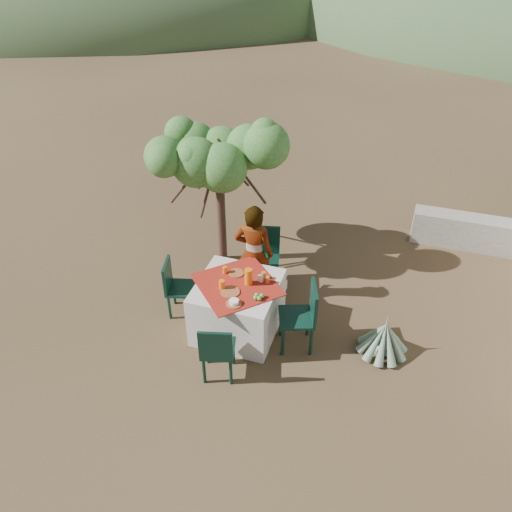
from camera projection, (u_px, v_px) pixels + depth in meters
The scene contains 21 objects.
ground at pixel (210, 344), 6.49m from camera, with size 160.00×160.00×0.00m, color #3B281A.
table at pixel (238, 307), 6.50m from camera, with size 1.30×1.30×0.76m.
chair_far at pixel (264, 255), 7.21m from camera, with size 0.52×0.52×0.93m.
chair_near at pixel (217, 350), 5.76m from camera, with size 0.48×0.48×0.84m.
chair_left at pixel (176, 285), 6.74m from camera, with size 0.47×0.47×0.83m.
chair_right at pixel (303, 314), 6.18m from camera, with size 0.55×0.55×0.95m.
person at pixel (254, 254), 6.83m from camera, with size 0.55×0.36×1.50m, color #8C6651.
shrub_tree at pixel (225, 164), 7.09m from camera, with size 1.77×1.73×2.08m.
agave at pixel (384, 339), 6.24m from camera, with size 0.64×0.66×0.69m.
stone_wall at pixel (495, 236), 8.05m from camera, with size 2.60×0.35×0.55m, color gray.
plate_far at pixel (236, 273), 6.46m from camera, with size 0.20×0.20×0.01m, color brown.
plate_near at pixel (230, 292), 6.15m from camera, with size 0.24×0.24×0.01m, color brown.
glass_far at pixel (225, 270), 6.44m from camera, with size 0.06×0.06×0.10m, color orange.
glass_near at pixel (222, 285), 6.18m from camera, with size 0.08×0.08×0.12m, color orange.
juice_pitcher at pixel (248, 277), 6.23m from camera, with size 0.10×0.10×0.22m, color orange.
bowl_plate at pixel (234, 303), 5.97m from camera, with size 0.20×0.20×0.01m, color brown.
white_bowl at pixel (234, 302), 5.96m from camera, with size 0.12×0.12×0.04m, color white.
jar_left at pixel (268, 280), 6.28m from camera, with size 0.05×0.05×0.09m, color #C56722.
jar_right at pixel (264, 275), 6.35m from camera, with size 0.06×0.06×0.09m, color #C56722.
napkin_holder at pixel (260, 278), 6.30m from camera, with size 0.07×0.04×0.09m, color white.
fruit_cluster at pixel (258, 297), 6.04m from camera, with size 0.12×0.12×0.06m.
Camera 1 is at (1.99, -4.18, 4.72)m, focal length 35.00 mm.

